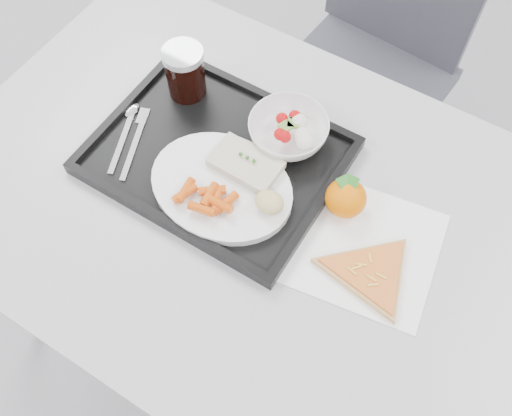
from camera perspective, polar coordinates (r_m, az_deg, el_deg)
room at (r=0.40m, az=-24.02°, el=15.79°), size 6.04×7.04×2.84m
table at (r=1.10m, az=0.09°, el=-1.22°), size 1.20×0.80×0.75m
chair at (r=1.62m, az=11.95°, el=15.65°), size 0.45×0.45×0.93m
tray at (r=1.09m, az=-3.93°, el=5.14°), size 0.45×0.35×0.03m
dinner_plate at (r=1.03m, az=-3.46°, el=2.16°), size 0.27×0.27×0.02m
fish_fillet at (r=1.04m, az=-1.02°, el=4.48°), size 0.13×0.08×0.02m
bread_roll at (r=0.99m, az=1.35°, el=0.59°), size 0.07×0.06×0.03m
salad_bowl at (r=1.09m, az=3.25°, el=7.74°), size 0.15×0.15×0.05m
cola_glass at (r=1.15m, az=-7.12°, el=13.42°), size 0.08×0.08×0.11m
cutlery at (r=1.14m, az=-12.44°, el=7.59°), size 0.11×0.17×0.01m
napkin at (r=1.02m, az=10.72°, el=-3.88°), size 0.28×0.28×0.00m
tangerine at (r=1.02m, az=8.97°, el=1.00°), size 0.09×0.09×0.07m
pizza_slice at (r=0.99m, az=11.35°, el=-6.38°), size 0.26×0.26×0.02m
carrot_pile at (r=1.00m, az=-4.92°, el=0.99°), size 0.11×0.08×0.02m
salad_contents at (r=1.07m, az=4.02°, el=7.78°), size 0.09×0.07×0.03m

